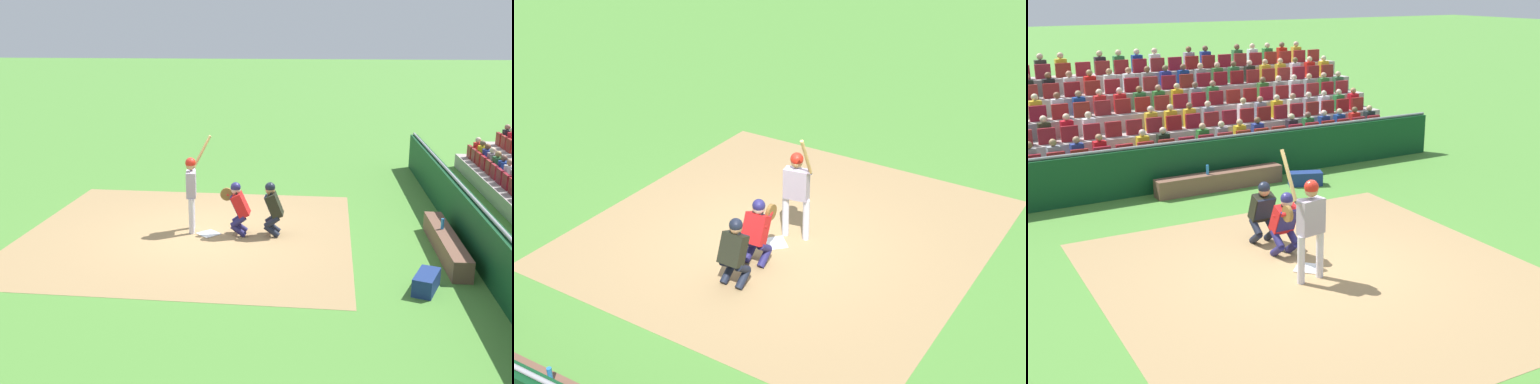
% 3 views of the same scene
% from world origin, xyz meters
% --- Properties ---
extents(ground_plane, '(160.00, 160.00, 0.00)m').
position_xyz_m(ground_plane, '(0.00, 0.00, 0.00)').
color(ground_plane, '#4C8735').
extents(infield_dirt_patch, '(7.54, 7.84, 0.01)m').
position_xyz_m(infield_dirt_patch, '(0.00, 0.50, 0.00)').
color(infield_dirt_patch, '#9F7E53').
rests_on(infield_dirt_patch, ground_plane).
extents(home_plate_marker, '(0.62, 0.62, 0.02)m').
position_xyz_m(home_plate_marker, '(0.00, 0.00, 0.02)').
color(home_plate_marker, white).
rests_on(home_plate_marker, infield_dirt_patch).
extents(batter_at_plate, '(0.63, 0.60, 2.27)m').
position_xyz_m(batter_at_plate, '(0.23, 0.43, 1.12)').
color(batter_at_plate, silver).
rests_on(batter_at_plate, ground_plane).
extents(catcher_crouching, '(0.46, 0.71, 1.29)m').
position_xyz_m(catcher_crouching, '(0.07, -0.70, 0.72)').
color(catcher_crouching, navy).
rests_on(catcher_crouching, ground_plane).
extents(home_plate_umpire, '(0.46, 0.46, 1.29)m').
position_xyz_m(home_plate_umpire, '(0.09, -1.50, 0.70)').
color(home_plate_umpire, '#191F2F').
rests_on(home_plate_umpire, ground_plane).
extents(water_bottle_on_bench, '(0.07, 0.07, 0.23)m').
position_xyz_m(water_bottle_on_bench, '(-0.42, -5.28, 0.56)').
color(water_bottle_on_bench, '#2976C2').
rests_on(water_bottle_on_bench, dugout_bench).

